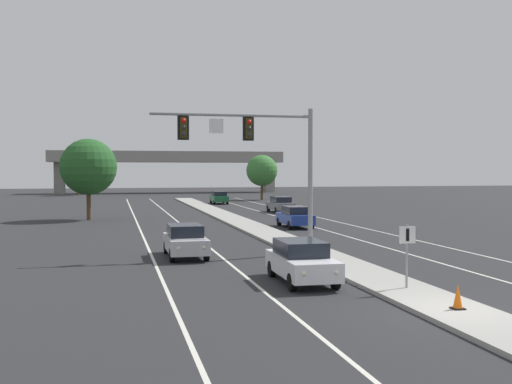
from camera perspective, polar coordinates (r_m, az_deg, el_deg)
name	(u,v)px	position (r m, az deg, el deg)	size (l,w,h in m)	color
ground_plane	(453,313)	(19.41, 17.90, -10.69)	(260.00, 260.00, 0.00)	#28282B
median_island	(287,242)	(35.83, 2.87, -4.63)	(2.40, 110.00, 0.15)	#9E9B93
lane_stripe_oncoming_center	(191,233)	(41.74, -6.03, -3.78)	(0.14, 100.00, 0.01)	silver
lane_stripe_receding_center	(323,230)	(43.89, 6.26, -3.49)	(0.14, 100.00, 0.01)	silver
edge_stripe_left	(142,234)	(41.47, -10.57, -3.84)	(0.14, 100.00, 0.01)	silver
edge_stripe_right	(366,229)	(45.09, 10.23, -3.37)	(0.14, 100.00, 0.01)	silver
overhead_signal_mast	(260,147)	(30.53, 0.37, 4.17)	(8.18, 0.44, 7.20)	gray
median_sign_post	(407,247)	(21.98, 13.88, -4.96)	(0.60, 0.10, 2.20)	gray
car_oncoming_white	(301,261)	(23.31, 4.25, -6.40)	(1.88, 4.49, 1.58)	silver
car_oncoming_silver	(185,240)	(30.13, -6.60, -4.48)	(1.84, 4.48, 1.58)	#B7B7BC
car_receding_blue	(295,216)	(45.21, 3.66, -2.28)	(1.84, 4.48, 1.58)	navy
car_receding_grey	(280,204)	(61.18, 2.27, -1.14)	(1.90, 4.50, 1.58)	slate
car_receding_green	(219,197)	(76.60, -3.45, -0.50)	(1.89, 4.50, 1.58)	#195633
traffic_cone_median_nose	(458,297)	(19.24, 18.27, -9.26)	(0.36, 0.36, 0.74)	black
overpass_bridge	(168,162)	(114.22, -8.18, 2.82)	(42.40, 6.40, 7.65)	gray
tree_far_right_c	(262,171)	(86.34, 0.55, 2.01)	(4.39, 4.39, 6.36)	#4C3823
tree_far_left_c	(77,171)	(105.94, -16.28, 1.90)	(4.32, 4.32, 6.25)	#4C3823
tree_far_left_a	(88,167)	(53.72, -15.33, 2.27)	(4.76, 4.76, 6.89)	#4C3823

